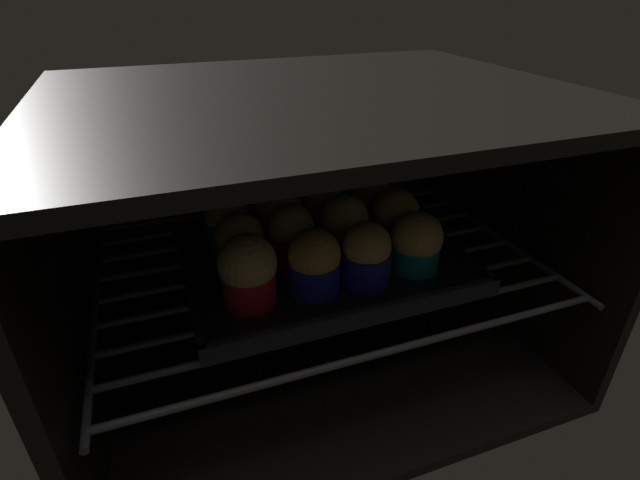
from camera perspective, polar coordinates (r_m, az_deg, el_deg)
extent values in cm
cube|color=black|center=(71.53, -0.48, -12.21)|extent=(59.00, 47.00, 1.50)
cube|color=black|center=(54.89, -0.64, 16.77)|extent=(59.00, 47.00, 1.50)
cube|color=black|center=(81.03, -6.02, 7.66)|extent=(59.00, 1.50, 34.00)
cube|color=black|center=(59.55, -27.67, -4.32)|extent=(1.50, 47.00, 34.00)
cube|color=black|center=(74.88, 20.70, 3.98)|extent=(1.50, 47.00, 34.00)
cylinder|color=#4C494C|center=(49.04, 7.18, -13.36)|extent=(54.00, 0.80, 0.80)
cylinder|color=#4C494C|center=(52.22, 4.82, -10.09)|extent=(54.00, 0.80, 0.80)
cylinder|color=#4C494C|center=(55.62, 2.79, -7.20)|extent=(54.00, 0.80, 0.80)
cylinder|color=#4C494C|center=(59.21, 1.02, -4.64)|extent=(54.00, 0.80, 0.80)
cylinder|color=#4C494C|center=(62.95, -0.53, -2.37)|extent=(54.00, 0.80, 0.80)
cylinder|color=#4C494C|center=(66.82, -1.90, -0.37)|extent=(54.00, 0.80, 0.80)
cylinder|color=#4C494C|center=(70.80, -3.12, 1.42)|extent=(54.00, 0.80, 0.80)
cylinder|color=#4C494C|center=(74.87, -4.21, 3.01)|extent=(54.00, 0.80, 0.80)
cylinder|color=#4C494C|center=(79.02, -5.19, 4.44)|extent=(54.00, 0.80, 0.80)
cylinder|color=#4C494C|center=(61.03, -25.33, -6.73)|extent=(0.80, 42.00, 0.80)
cylinder|color=#4C494C|center=(75.23, 19.23, 1.48)|extent=(0.80, 42.00, 0.80)
cube|color=black|center=(61.07, 0.00, -2.36)|extent=(34.08, 27.31, 1.20)
cube|color=black|center=(50.42, 5.26, -8.71)|extent=(34.08, 0.80, 1.00)
cube|color=black|center=(71.62, -3.66, 3.63)|extent=(34.08, 0.80, 1.00)
cube|color=black|center=(57.80, -15.73, -4.32)|extent=(0.80, 27.31, 1.00)
cube|color=black|center=(67.33, 13.42, 1.06)|extent=(0.80, 27.31, 1.00)
cylinder|color=red|center=(52.20, -8.48, -5.55)|extent=(5.82, 5.82, 3.80)
sphere|color=#E0CC7A|center=(50.56, -8.73, -2.74)|extent=(6.34, 6.34, 6.34)
cylinder|color=#1928B7|center=(53.44, -0.69, -4.27)|extent=(5.82, 5.82, 3.80)
sphere|color=gold|center=(51.98, -0.71, -1.76)|extent=(5.88, 5.88, 5.88)
sphere|color=#19511E|center=(51.42, -0.30, 0.79)|extent=(1.63, 1.63, 1.63)
cylinder|color=#1928B7|center=(55.24, 5.50, -3.19)|extent=(5.82, 5.82, 3.80)
sphere|color=#DBBC60|center=(53.79, 5.64, -0.65)|extent=(5.58, 5.58, 5.58)
sphere|color=#1E6023|center=(53.14, 5.82, 1.06)|extent=(1.75, 1.75, 1.75)
cylinder|color=#0C8C84|center=(58.51, 11.30, -1.66)|extent=(5.82, 5.82, 3.80)
sphere|color=#DBBC60|center=(57.35, 11.53, 0.37)|extent=(6.24, 6.24, 6.24)
cylinder|color=red|center=(57.93, -9.42, -1.81)|extent=(5.82, 5.82, 3.80)
sphere|color=#E0CC7A|center=(56.64, -9.63, 0.45)|extent=(5.74, 5.74, 5.74)
cylinder|color=red|center=(59.13, -3.41, -0.74)|extent=(5.82, 5.82, 3.80)
sphere|color=#E0CC7A|center=(57.79, -3.49, 1.65)|extent=(5.63, 5.63, 5.63)
cylinder|color=red|center=(60.64, 2.93, 0.09)|extent=(5.82, 5.82, 3.80)
sphere|color=#E0CC7A|center=(59.21, 3.00, 2.67)|extent=(5.95, 5.95, 5.95)
sphere|color=#1E6023|center=(58.12, 2.77, 4.76)|extent=(1.97, 1.97, 1.97)
cylinder|color=#1928B7|center=(63.55, 8.83, 1.21)|extent=(5.82, 5.82, 3.80)
sphere|color=#DBBC60|center=(62.33, 9.02, 3.42)|extent=(6.15, 6.15, 6.15)
cylinder|color=#0C8C84|center=(63.55, -10.89, 1.02)|extent=(5.82, 5.82, 3.80)
sphere|color=#E0CC7A|center=(62.44, -11.10, 3.02)|extent=(5.96, 5.96, 5.96)
sphere|color=#19511E|center=(61.40, -11.51, 5.03)|extent=(1.72, 1.72, 1.72)
cylinder|color=silver|center=(64.32, -4.98, 1.83)|extent=(5.82, 5.82, 3.80)
sphere|color=#E0CC7A|center=(63.03, -5.10, 4.21)|extent=(6.23, 6.23, 6.23)
sphere|color=#19511E|center=(61.82, -4.07, 6.35)|extent=(2.23, 2.23, 2.23)
cylinder|color=silver|center=(66.60, 0.37, 2.95)|extent=(5.82, 5.82, 3.80)
sphere|color=#DBBC60|center=(65.34, 0.38, 5.29)|extent=(5.83, 5.83, 5.83)
cylinder|color=silver|center=(68.95, 5.99, 3.75)|extent=(5.82, 5.82, 3.80)
sphere|color=#DBBC60|center=(67.93, 6.09, 5.64)|extent=(5.90, 5.90, 5.90)
sphere|color=#1E6023|center=(67.01, 6.10, 7.47)|extent=(2.33, 2.33, 2.33)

